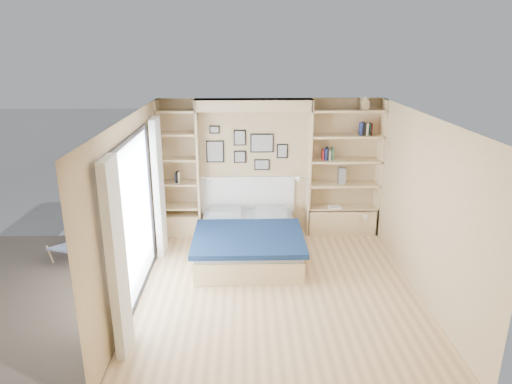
{
  "coord_description": "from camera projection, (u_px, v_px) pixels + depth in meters",
  "views": [
    {
      "loc": [
        -0.47,
        -5.86,
        3.4
      ],
      "look_at": [
        -0.29,
        0.9,
        1.2
      ],
      "focal_mm": 32.0,
      "sensor_mm": 36.0,
      "label": 1
    }
  ],
  "objects": [
    {
      "name": "room_shell",
      "position": [
        250.0,
        188.0,
        7.74
      ],
      "size": [
        4.5,
        4.5,
        4.5
      ],
      "color": "tan",
      "rests_on": "ground"
    },
    {
      "name": "photo_gallery",
      "position": [
        245.0,
        148.0,
        8.24
      ],
      "size": [
        1.48,
        0.02,
        0.82
      ],
      "color": "black",
      "rests_on": "ground"
    },
    {
      "name": "reading_lamps",
      "position": [
        254.0,
        178.0,
        8.19
      ],
      "size": [
        1.92,
        0.12,
        0.15
      ],
      "color": "silver",
      "rests_on": "ground"
    },
    {
      "name": "deck",
      "position": [
        28.0,
        293.0,
        6.55
      ],
      "size": [
        3.2,
        4.0,
        0.05
      ],
      "primitive_type": "cube",
      "color": "brown",
      "rests_on": "ground"
    },
    {
      "name": "bed",
      "position": [
        248.0,
        240.0,
        7.62
      ],
      "size": [
        1.74,
        2.18,
        1.07
      ],
      "color": "beige",
      "rests_on": "ground"
    },
    {
      "name": "ground",
      "position": [
        278.0,
        289.0,
        6.64
      ],
      "size": [
        4.5,
        4.5,
        0.0
      ],
      "primitive_type": "plane",
      "color": "#E2B980",
      "rests_on": "ground"
    },
    {
      "name": "deck_chair",
      "position": [
        74.0,
        239.0,
        7.52
      ],
      "size": [
        0.65,
        0.82,
        0.73
      ],
      "rotation": [
        0.0,
        0.0,
        -0.34
      ],
      "color": "tan",
      "rests_on": "ground"
    },
    {
      "name": "shelf_decor",
      "position": [
        331.0,
        145.0,
        8.11
      ],
      "size": [
        3.49,
        0.23,
        2.03
      ],
      "color": "#A51E1E",
      "rests_on": "ground"
    }
  ]
}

